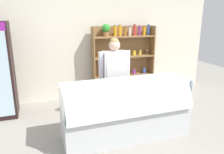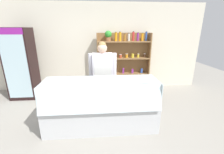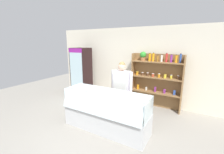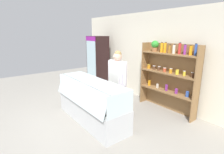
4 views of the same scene
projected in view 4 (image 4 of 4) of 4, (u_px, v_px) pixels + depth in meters
name	position (u px, v px, depth m)	size (l,w,h in m)	color
ground_plane	(86.00, 120.00, 4.31)	(12.00, 12.00, 0.00)	gray
back_wall	(151.00, 57.00, 5.35)	(6.80, 0.10, 2.70)	silver
drinks_fridge	(98.00, 62.00, 6.71)	(0.70, 0.59, 1.97)	black
shelving_unit	(168.00, 73.00, 4.65)	(1.64, 0.29, 1.88)	olive
deli_display_case	(91.00, 108.00, 4.22)	(2.19, 0.74, 1.01)	silver
shop_clerk	(117.00, 77.00, 4.45)	(0.65, 0.25, 1.66)	#383D51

